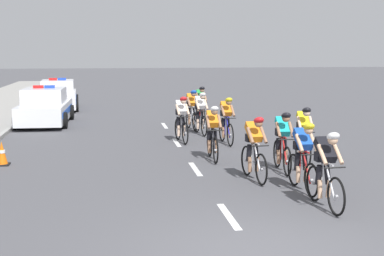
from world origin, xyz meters
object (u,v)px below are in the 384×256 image
cyclist_third (254,147)px  police_car_second (58,96)px  cyclist_fifth (303,134)px  cyclist_ninth (201,113)px  cyclist_lead (326,168)px  cyclist_fourth (283,141)px  cyclist_eighth (181,118)px  police_car_nearest (45,108)px  traffic_cone_far (2,154)px  cyclist_tenth (192,109)px  cyclist_eleventh (201,104)px  cyclist_second (303,156)px  cyclist_seventh (226,120)px  cyclist_sixth (213,132)px

cyclist_third → police_car_second: police_car_second is taller
cyclist_third → cyclist_fifth: same height
police_car_second → cyclist_ninth: bearing=-57.6°
cyclist_lead → cyclist_fourth: size_ratio=1.00×
cyclist_eighth → police_car_nearest: size_ratio=0.39×
cyclist_fourth → traffic_cone_far: (-7.07, 1.82, -0.48)m
cyclist_ninth → cyclist_tenth: size_ratio=1.00×
cyclist_third → cyclist_tenth: same height
police_car_nearest → cyclist_third: bearing=-60.6°
cyclist_fourth → cyclist_eleventh: size_ratio=1.00×
cyclist_lead → cyclist_second: same height
cyclist_tenth → police_car_nearest: police_car_nearest is taller
cyclist_seventh → police_car_nearest: bearing=138.4°
cyclist_second → traffic_cone_far: size_ratio=2.69×
police_car_nearest → cyclist_tenth: bearing=-22.6°
cyclist_fifth → cyclist_eighth: same height
cyclist_eighth → cyclist_eleventh: bearing=73.0°
cyclist_fourth → cyclist_ninth: (-1.04, 6.22, 0.00)m
cyclist_fourth → cyclist_eighth: bearing=112.3°
cyclist_fifth → cyclist_third: bearing=-135.9°
cyclist_lead → cyclist_eleventh: size_ratio=1.00×
cyclist_lead → cyclist_seventh: same height
cyclist_eleventh → police_car_nearest: 6.34m
cyclist_lead → cyclist_fifth: (1.07, 4.18, 0.00)m
police_car_second → traffic_cone_far: 13.56m
cyclist_fourth → cyclist_eighth: same height
cyclist_eleventh → cyclist_sixth: bearing=-96.9°
cyclist_lead → cyclist_eighth: 8.06m
cyclist_third → cyclist_eleventh: same height
cyclist_seventh → cyclist_fifth: bearing=-65.3°
cyclist_fifth → cyclist_ninth: 5.55m
cyclist_sixth → cyclist_tenth: (0.27, 5.71, 0.00)m
cyclist_lead → police_car_nearest: 14.54m
cyclist_ninth → cyclist_eleventh: bearing=80.5°
police_car_nearest → police_car_second: 5.61m
cyclist_seventh → cyclist_second: bearing=-86.4°
cyclist_second → cyclist_fifth: (1.07, 2.92, 0.00)m
cyclist_eighth → cyclist_eleventh: (1.39, 4.56, 0.00)m
cyclist_third → cyclist_fourth: (0.93, 0.76, 0.00)m
cyclist_eleventh → police_car_second: 8.79m
cyclist_third → traffic_cone_far: size_ratio=2.69×
cyclist_eighth → cyclist_ninth: same height
cyclist_third → cyclist_sixth: same height
traffic_cone_far → cyclist_sixth: bearing=-1.4°
cyclist_tenth → cyclist_eleventh: same height
cyclist_second → cyclist_third: bearing=124.2°
cyclist_seventh → police_car_second: police_car_second is taller
cyclist_eighth → cyclist_ninth: bearing=59.7°
cyclist_second → cyclist_eleventh: (-0.38, 11.16, 0.00)m
cyclist_seventh → cyclist_fourth: bearing=-82.6°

